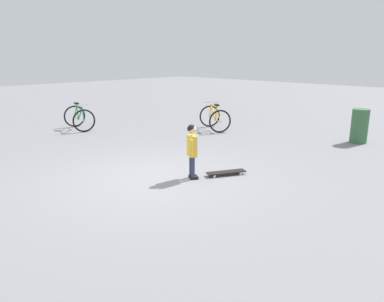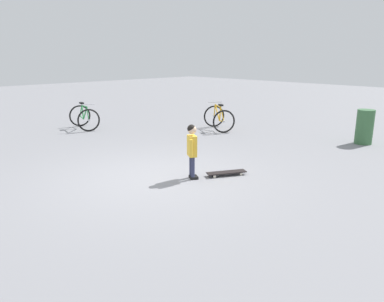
# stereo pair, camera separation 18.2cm
# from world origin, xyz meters

# --- Properties ---
(ground_plane) EXTENTS (50.00, 50.00, 0.00)m
(ground_plane) POSITION_xyz_m (0.00, 0.00, 0.00)
(ground_plane) COLOR gray
(child_person) EXTENTS (0.35, 0.28, 1.06)m
(child_person) POSITION_xyz_m (-0.55, 0.59, 0.66)
(child_person) COLOR #2D3351
(child_person) RESTS_ON ground
(skateboard) EXTENTS (0.80, 0.54, 0.07)m
(skateboard) POSITION_xyz_m (-1.17, 0.93, 0.06)
(skateboard) COLOR black
(skateboard) RESTS_ON ground
(bicycle_near) EXTENTS (0.92, 1.20, 0.85)m
(bicycle_near) POSITION_xyz_m (-1.47, -5.39, 0.38)
(bicycle_near) COLOR black
(bicycle_near) RESTS_ON ground
(bicycle_mid) EXTENTS (1.15, 1.28, 0.85)m
(bicycle_mid) POSITION_xyz_m (-4.49, -2.27, 0.38)
(bicycle_mid) COLOR black
(bicycle_mid) RESTS_ON ground
(trash_bin) EXTENTS (0.45, 0.45, 0.92)m
(trash_bin) POSITION_xyz_m (-5.87, 1.71, 0.46)
(trash_bin) COLOR #38663D
(trash_bin) RESTS_ON ground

